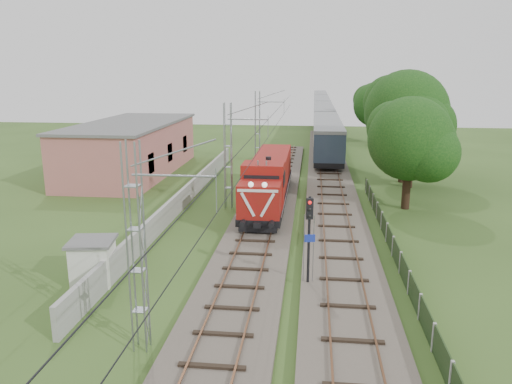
# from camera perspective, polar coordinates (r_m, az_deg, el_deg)

# --- Properties ---
(ground) EXTENTS (140.00, 140.00, 0.00)m
(ground) POSITION_cam_1_polar(r_m,az_deg,el_deg) (26.83, -1.02, -8.93)
(ground) COLOR #304B1C
(ground) RESTS_ON ground
(track_main) EXTENTS (4.20, 70.00, 0.45)m
(track_main) POSITION_cam_1_polar(r_m,az_deg,el_deg) (33.29, 0.55, -3.99)
(track_main) COLOR #6B6054
(track_main) RESTS_ON ground
(track_side) EXTENTS (4.20, 80.00, 0.45)m
(track_side) POSITION_cam_1_polar(r_m,az_deg,el_deg) (45.70, 8.50, 0.81)
(track_side) COLOR #6B6054
(track_side) RESTS_ON ground
(catenary) EXTENTS (3.31, 70.00, 8.00)m
(catenary) POSITION_cam_1_polar(r_m,az_deg,el_deg) (37.58, -3.13, 4.13)
(catenary) COLOR gray
(catenary) RESTS_ON ground
(boundary_wall) EXTENTS (0.25, 40.00, 1.50)m
(boundary_wall) POSITION_cam_1_polar(r_m,az_deg,el_deg) (39.01, -8.22, -0.58)
(boundary_wall) COLOR #9E9E99
(boundary_wall) RESTS_ON ground
(station_building) EXTENTS (8.40, 20.40, 5.22)m
(station_building) POSITION_cam_1_polar(r_m,az_deg,el_deg) (52.42, -14.03, 4.95)
(station_building) COLOR #B2665F
(station_building) RESTS_ON ground
(fence) EXTENTS (0.12, 32.00, 1.20)m
(fence) POSITION_cam_1_polar(r_m,az_deg,el_deg) (29.59, 15.40, -5.98)
(fence) COLOR black
(fence) RESTS_ON ground
(locomotive) EXTENTS (2.82, 16.08, 4.08)m
(locomotive) POSITION_cam_1_polar(r_m,az_deg,el_deg) (38.49, 1.47, 1.47)
(locomotive) COLOR black
(locomotive) RESTS_ON ground
(coach_rake) EXTENTS (3.24, 96.69, 3.75)m
(coach_rake) POSITION_cam_1_polar(r_m,az_deg,el_deg) (98.34, 7.58, 9.26)
(coach_rake) COLOR black
(coach_rake) RESTS_ON ground
(signal_post) EXTENTS (0.51, 0.40, 4.60)m
(signal_post) POSITION_cam_1_polar(r_m,az_deg,el_deg) (23.78, 6.11, -3.93)
(signal_post) COLOR black
(signal_post) RESTS_ON ground
(relay_hut) EXTENTS (2.48, 2.48, 2.24)m
(relay_hut) POSITION_cam_1_polar(r_m,az_deg,el_deg) (26.26, -18.12, -7.53)
(relay_hut) COLOR silver
(relay_hut) RESTS_ON ground
(tree_a) EXTENTS (6.55, 6.24, 8.49)m
(tree_a) POSITION_cam_1_polar(r_m,az_deg,el_deg) (38.86, 17.31, 5.71)
(tree_a) COLOR #341E15
(tree_a) RESTS_ON ground
(tree_b) EXTENTS (6.54, 6.23, 8.48)m
(tree_b) POSITION_cam_1_polar(r_m,az_deg,el_deg) (46.23, 17.68, 6.89)
(tree_b) COLOR #341E15
(tree_b) RESTS_ON ground
(tree_c) EXTENTS (8.02, 7.64, 10.39)m
(tree_c) POSITION_cam_1_polar(r_m,az_deg,el_deg) (48.15, 16.91, 8.63)
(tree_c) COLOR #341E15
(tree_c) RESTS_ON ground
(tree_d) EXTENTS (6.68, 6.36, 8.65)m
(tree_d) POSITION_cam_1_polar(r_m,az_deg,el_deg) (73.68, 13.62, 9.62)
(tree_d) COLOR #341E15
(tree_d) RESTS_ON ground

